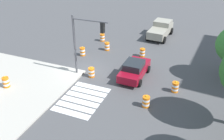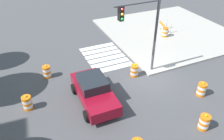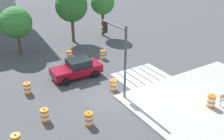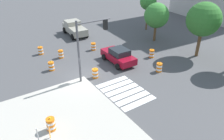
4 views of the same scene
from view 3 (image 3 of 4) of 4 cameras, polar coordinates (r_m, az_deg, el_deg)
The scene contains 14 objects.
ground_plane at distance 20.46m, azimuth 0.32°, elevation -5.83°, with size 120.00×120.00×0.00m, color #474749.
crosswalk_stripes at distance 23.77m, azimuth 6.16°, elevation -1.13°, with size 4.35×3.20×0.02m.
sports_car at distance 23.26m, azimuth -7.48°, elevation 0.36°, with size 4.32×2.18×1.63m.
traffic_barrel_near_corner at distance 21.16m, azimuth 0.26°, elevation -3.25°, with size 0.56×0.56×1.02m.
traffic_barrel_crosswalk_end at distance 27.02m, azimuth -9.09°, elevation 3.16°, with size 0.56×0.56×1.02m.
traffic_barrel_median_near at distance 18.30m, azimuth -14.12°, elevation -9.31°, with size 0.56×0.56×1.02m.
traffic_barrel_far_curb at distance 26.78m, azimuth -1.97°, elevation 3.28°, with size 0.56×0.56×1.02m.
traffic_barrel_lane_center at distance 21.73m, azimuth -17.57°, elevation -3.74°, with size 0.56×0.56×1.02m.
traffic_barrel_opposite_curb at distance 17.50m, azimuth -4.96°, elevation -10.33°, with size 0.56×0.56×1.02m.
traffic_barrel_on_sidewalk at distance 20.14m, azimuth 20.39°, elevation -6.22°, with size 0.56×0.56×1.02m.
traffic_light_pole at distance 19.40m, azimuth 0.90°, elevation 5.23°, with size 0.47×3.29×5.50m.
street_tree_streetside_near at distance 30.87m, azimuth -8.65°, elevation 13.35°, with size 3.61×3.61×6.01m.
street_tree_streetside_far at distance 32.81m, azimuth -2.03°, elevation 14.09°, with size 2.84×2.84×5.49m.
street_tree_corner_lot at distance 28.67m, azimuth -19.79°, elevation 9.48°, with size 3.18×3.18×4.97m.
Camera 3 is at (-9.32, -14.68, 10.79)m, focal length 42.91 mm.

